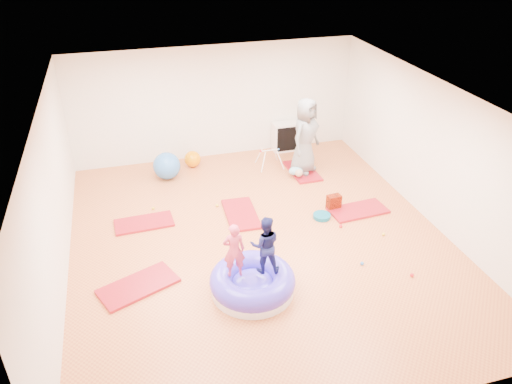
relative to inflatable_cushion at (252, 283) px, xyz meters
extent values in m
cube|color=#D37A3F|center=(0.53, 1.36, -0.17)|extent=(7.00, 8.00, 0.01)
cube|color=white|center=(0.53, 1.36, 2.63)|extent=(7.00, 8.00, 0.01)
cube|color=white|center=(0.53, 5.36, 1.23)|extent=(7.00, 0.01, 2.80)
cube|color=white|center=(0.53, -2.64, 1.23)|extent=(7.00, 0.01, 2.80)
cube|color=white|center=(-2.97, 1.36, 1.23)|extent=(0.01, 8.00, 2.80)
cube|color=white|center=(4.03, 1.36, 1.23)|extent=(0.01, 8.00, 2.80)
cube|color=#AF0227|center=(-1.82, 0.61, -0.15)|extent=(1.43, 1.09, 0.05)
cube|color=#AF0227|center=(-1.56, 2.54, -0.15)|extent=(1.18, 0.63, 0.05)
cube|color=#AF0227|center=(0.40, 2.34, -0.15)|extent=(0.67, 1.27, 0.05)
cube|color=#AF0227|center=(2.80, 1.81, -0.15)|extent=(1.24, 0.69, 0.05)
cube|color=#AF0227|center=(2.30, 3.83, -0.15)|extent=(0.62, 1.20, 0.05)
cylinder|color=white|center=(0.00, 0.00, -0.10)|extent=(1.37, 1.37, 0.16)
torus|color=#4937DD|center=(0.00, 0.00, 0.05)|extent=(1.42, 1.42, 0.38)
ellipsoid|color=#4937DD|center=(0.00, 0.00, -0.04)|extent=(0.75, 0.75, 0.34)
imported|color=#DE415F|center=(-0.28, 0.06, 0.72)|extent=(0.37, 0.26, 0.97)
imported|color=navy|center=(0.22, 0.04, 0.74)|extent=(0.56, 0.47, 1.01)
imported|color=slate|center=(2.32, 3.80, 0.78)|extent=(1.05, 0.99, 1.81)
ellipsoid|color=#82B9CC|center=(2.08, 3.64, -0.02)|extent=(0.37, 0.24, 0.21)
sphere|color=tan|center=(2.08, 3.47, 0.01)|extent=(0.17, 0.17, 0.17)
sphere|color=yellow|center=(-1.33, 3.05, -0.14)|extent=(0.07, 0.07, 0.07)
sphere|color=yellow|center=(2.87, 0.86, -0.14)|extent=(0.07, 0.07, 0.07)
sphere|color=#3271C5|center=(2.06, 0.13, -0.14)|extent=(0.07, 0.07, 0.07)
sphere|color=red|center=(2.19, 1.35, -0.14)|extent=(0.07, 0.07, 0.07)
sphere|color=yellow|center=(-0.01, 2.80, -0.14)|extent=(0.07, 0.07, 0.07)
sphere|color=red|center=(2.74, -0.39, -0.14)|extent=(0.07, 0.07, 0.07)
sphere|color=#3271C5|center=(0.04, 1.45, -0.14)|extent=(0.07, 0.07, 0.07)
sphere|color=#3271C5|center=(-0.86, 4.40, 0.14)|extent=(0.63, 0.63, 0.63)
sphere|color=orange|center=(-0.19, 4.84, 0.03)|extent=(0.40, 0.40, 0.40)
cylinder|color=white|center=(1.40, 4.11, 0.07)|extent=(0.17, 0.18, 0.46)
cylinder|color=white|center=(1.40, 4.50, 0.07)|extent=(0.17, 0.18, 0.46)
cylinder|color=white|center=(1.83, 4.11, 0.07)|extent=(0.17, 0.18, 0.46)
cylinder|color=white|center=(1.83, 4.50, 0.07)|extent=(0.17, 0.18, 0.46)
cylinder|color=white|center=(1.62, 4.31, 0.27)|extent=(0.45, 0.03, 0.03)
sphere|color=red|center=(1.39, 4.31, 0.27)|extent=(0.05, 0.05, 0.05)
sphere|color=#3271C5|center=(1.84, 4.31, 0.27)|extent=(0.05, 0.05, 0.05)
cube|color=white|center=(2.35, 5.16, 0.20)|extent=(0.75, 0.36, 0.75)
cube|color=black|center=(2.35, 4.98, 0.20)|extent=(0.64, 0.02, 0.64)
cube|color=white|center=(2.35, 5.10, 0.20)|extent=(0.02, 0.25, 0.66)
cube|color=white|center=(2.35, 5.10, 0.20)|extent=(0.66, 0.25, 0.02)
cylinder|color=#0D5D77|center=(1.97, 1.79, -0.13)|extent=(0.36, 0.36, 0.08)
cube|color=#AE1E00|center=(2.33, 2.04, -0.01)|extent=(0.30, 0.20, 0.33)
cylinder|color=yellow|center=(0.00, -0.52, -0.16)|extent=(0.19, 0.19, 0.03)
camera|label=1|loc=(-1.68, -6.16, 5.34)|focal=35.00mm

